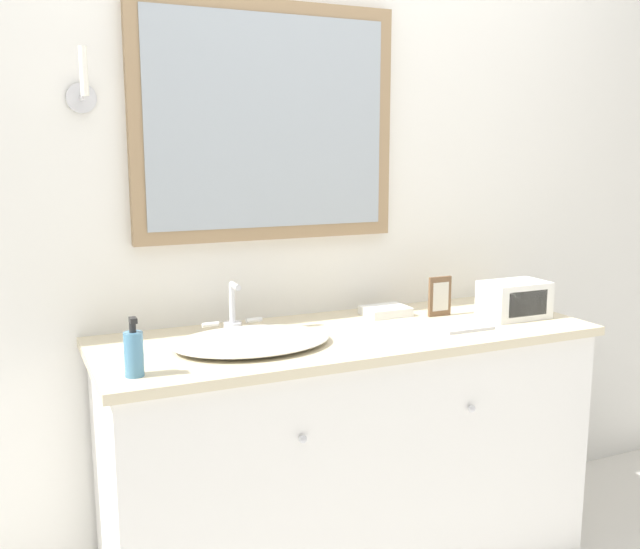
% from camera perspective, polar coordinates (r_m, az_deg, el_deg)
% --- Properties ---
extents(wall_back, '(8.00, 0.18, 2.55)m').
position_cam_1_polar(wall_back, '(2.58, -0.99, 6.36)').
color(wall_back, white).
rests_on(wall_back, ground_plane).
extents(vanity_counter, '(1.65, 0.60, 0.85)m').
position_cam_1_polar(vanity_counter, '(2.50, 2.23, -14.06)').
color(vanity_counter, white).
rests_on(vanity_counter, ground_plane).
extents(sink_basin, '(0.49, 0.41, 0.17)m').
position_cam_1_polar(sink_basin, '(2.20, -5.50, -5.20)').
color(sink_basin, silver).
rests_on(sink_basin, vanity_counter).
extents(soap_bottle, '(0.05, 0.05, 0.16)m').
position_cam_1_polar(soap_bottle, '(1.96, -14.68, -6.05)').
color(soap_bottle, teal).
rests_on(soap_bottle, vanity_counter).
extents(appliance_box, '(0.23, 0.15, 0.13)m').
position_cam_1_polar(appliance_box, '(2.63, 15.29, -1.96)').
color(appliance_box, white).
rests_on(appliance_box, vanity_counter).
extents(picture_frame, '(0.09, 0.01, 0.14)m').
position_cam_1_polar(picture_frame, '(2.60, 9.56, -1.73)').
color(picture_frame, brown).
rests_on(picture_frame, vanity_counter).
extents(hand_towel_near_sink, '(0.16, 0.12, 0.03)m').
position_cam_1_polar(hand_towel_near_sink, '(2.59, 5.27, -2.92)').
color(hand_towel_near_sink, white).
rests_on(hand_towel_near_sink, vanity_counter).
extents(metal_tray, '(0.18, 0.13, 0.01)m').
position_cam_1_polar(metal_tray, '(2.45, 11.23, -4.10)').
color(metal_tray, silver).
rests_on(metal_tray, vanity_counter).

